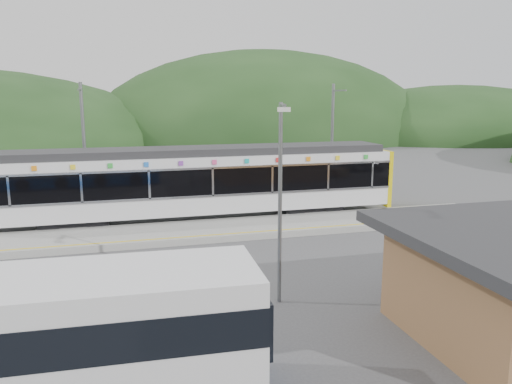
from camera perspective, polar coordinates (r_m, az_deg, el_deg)
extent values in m
plane|color=#4C4C4F|center=(20.55, 0.12, -6.91)|extent=(120.00, 120.00, 0.00)
ellipsoid|color=#1E3D19|center=(76.14, 0.93, 6.17)|extent=(52.00, 39.00, 26.00)
ellipsoid|color=#1E3D19|center=(83.85, 21.66, 5.84)|extent=(44.00, 33.00, 16.00)
cube|color=#9E9E99|center=(23.58, -2.02, -4.19)|extent=(26.00, 3.20, 0.30)
cube|color=yellow|center=(22.32, -1.25, -4.65)|extent=(26.00, 0.10, 0.01)
cube|color=black|center=(25.67, -19.96, -3.25)|extent=(3.20, 2.20, 0.56)
cube|color=black|center=(27.36, 5.93, -1.80)|extent=(3.20, 2.20, 0.56)
cube|color=silver|center=(25.68, -6.62, -0.96)|extent=(20.00, 2.90, 0.92)
cube|color=black|center=(25.47, -6.68, 1.65)|extent=(20.00, 2.96, 1.45)
cube|color=silver|center=(24.13, -6.10, -0.48)|extent=(20.00, 0.05, 0.10)
cube|color=silver|center=(23.90, -6.17, 2.69)|extent=(20.00, 0.05, 0.10)
cube|color=silver|center=(25.33, -6.73, 3.77)|extent=(20.00, 2.90, 0.45)
cube|color=#2D2D30|center=(25.28, -6.75, 4.68)|extent=(19.40, 2.50, 0.36)
cube|color=yellow|center=(28.79, 13.67, 1.83)|extent=(0.24, 2.92, 3.00)
cube|color=silver|center=(24.19, -26.43, 0.09)|extent=(0.10, 0.05, 1.35)
cube|color=silver|center=(23.78, -19.33, 0.45)|extent=(0.10, 0.05, 1.35)
cube|color=silver|center=(23.74, -12.10, 0.81)|extent=(0.10, 0.05, 1.35)
cube|color=silver|center=(24.09, -4.96, 1.15)|extent=(0.10, 0.05, 1.35)
cube|color=silver|center=(24.79, 1.88, 1.47)|extent=(0.10, 0.05, 1.35)
cube|color=silver|center=(25.82, 8.25, 1.74)|extent=(0.10, 0.05, 1.35)
cube|color=silver|center=(26.91, 13.14, 1.94)|extent=(0.10, 0.05, 1.35)
cube|color=orange|center=(23.86, -24.03, 2.47)|extent=(0.22, 0.04, 0.22)
cube|color=yellow|center=(23.67, -20.20, 2.69)|extent=(0.22, 0.04, 0.22)
cube|color=green|center=(23.58, -16.32, 2.89)|extent=(0.22, 0.04, 0.22)
cube|color=blue|center=(23.60, -12.44, 3.08)|extent=(0.22, 0.04, 0.22)
cube|color=purple|center=(23.73, -8.57, 3.26)|extent=(0.22, 0.04, 0.22)
cube|color=#E54C8C|center=(23.97, -4.77, 3.42)|extent=(0.22, 0.04, 0.22)
cube|color=#19A5A5|center=(24.31, -1.05, 3.56)|extent=(0.22, 0.04, 0.22)
cube|color=red|center=(24.75, 2.55, 3.68)|extent=(0.22, 0.04, 0.22)
cube|color=orange|center=(25.28, 6.01, 3.78)|extent=(0.22, 0.04, 0.22)
cube|color=yellow|center=(25.90, 9.32, 3.87)|extent=(0.22, 0.04, 0.22)
cube|color=green|center=(26.61, 12.46, 3.94)|extent=(0.22, 0.04, 0.22)
cylinder|color=slate|center=(27.66, -19.00, 4.53)|extent=(0.18, 0.18, 7.00)
cube|color=slate|center=(26.72, -19.52, 10.96)|extent=(0.08, 1.80, 0.08)
cylinder|color=slate|center=(30.18, 8.67, 5.48)|extent=(0.18, 0.18, 7.00)
cube|color=slate|center=(29.32, 9.49, 11.37)|extent=(0.08, 1.80, 0.08)
cylinder|color=black|center=(11.24, -8.90, -20.59)|extent=(0.98, 2.59, 0.88)
cylinder|color=slate|center=(14.94, 2.75, -1.59)|extent=(0.12, 0.12, 6.12)
cube|color=slate|center=(14.16, 3.45, 9.78)|extent=(0.35, 1.02, 0.12)
cube|color=silver|center=(13.72, 4.06, 9.40)|extent=(0.38, 0.25, 0.12)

